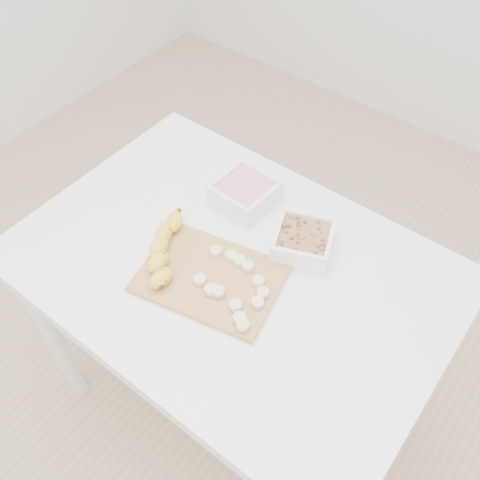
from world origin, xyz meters
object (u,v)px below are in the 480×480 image
Objects in this scene: bowl_yogurt at (245,193)px; cutting_board at (210,278)px; table at (233,289)px; bowl_granola at (303,241)px; banana at (165,250)px.

bowl_yogurt reaches higher than cutting_board.
cutting_board reaches higher than table.
cutting_board is (-0.12, -0.20, -0.02)m from bowl_granola.
cutting_board is at bearing -100.68° from table.
banana is at bearing -97.25° from bowl_yogurt.
bowl_yogurt is at bearing 119.06° from table.
bowl_granola is 0.78× the size of banana.
banana is at bearing -171.59° from cutting_board.
bowl_yogurt is 0.66× the size of banana.
bowl_granola is at bearing 21.91° from banana.
table is 6.84× the size of bowl_yogurt.
banana is (-0.12, -0.02, 0.03)m from cutting_board.
cutting_board is (-0.01, -0.06, 0.10)m from table.
cutting_board is at bearing -120.14° from bowl_granola.
table is 0.24m from bowl_yogurt.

